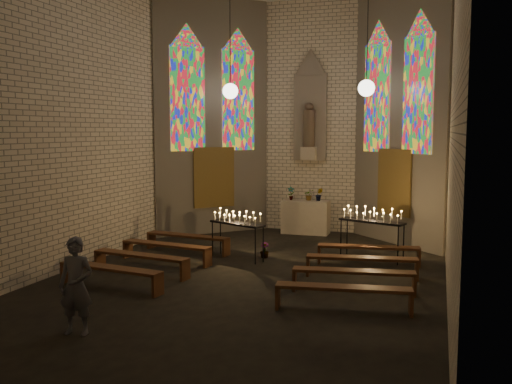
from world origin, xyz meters
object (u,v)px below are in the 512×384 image
(aisle_flower_pot, at_px, (264,250))
(visitor, at_px, (76,286))
(altar, at_px, (306,217))
(votive_stand_left, at_px, (237,220))
(votive_stand_right, at_px, (372,218))

(aisle_flower_pot, height_order, visitor, visitor)
(altar, bearing_deg, votive_stand_left, -101.87)
(visitor, bearing_deg, votive_stand_right, 51.63)
(votive_stand_left, distance_m, votive_stand_right, 3.24)
(votive_stand_right, xyz_separation_m, visitor, (-3.69, -6.51, -0.27))
(altar, xyz_separation_m, votive_stand_right, (2.29, -2.90, 0.52))
(aisle_flower_pot, relative_size, visitor, 0.25)
(altar, bearing_deg, aisle_flower_pot, -93.44)
(votive_stand_left, xyz_separation_m, votive_stand_right, (3.10, 0.95, 0.07))
(votive_stand_left, height_order, votive_stand_right, votive_stand_right)
(votive_stand_left, bearing_deg, altar, 101.32)
(votive_stand_right, bearing_deg, visitor, -98.44)
(altar, bearing_deg, visitor, -98.48)
(aisle_flower_pot, relative_size, votive_stand_left, 0.25)
(aisle_flower_pot, distance_m, votive_stand_left, 1.02)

